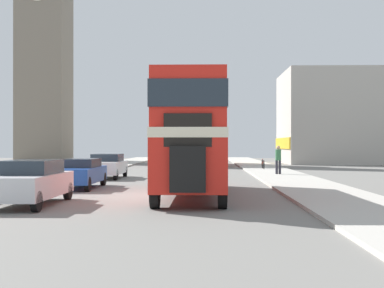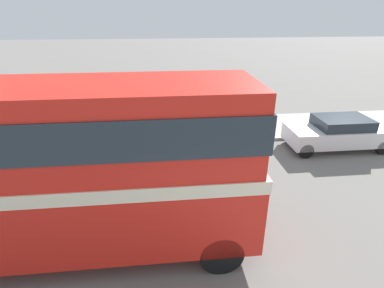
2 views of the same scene
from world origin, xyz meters
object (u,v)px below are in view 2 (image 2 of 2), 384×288
object	(u,v)px
car_parked_mid	(175,141)
car_parked_far	(337,132)
double_decker_bus	(34,164)
car_parked_near	(5,146)

from	to	relation	value
car_parked_mid	car_parked_far	size ratio (longest dim) A/B	1.00
double_decker_bus	car_parked_far	world-z (taller)	double_decker_bus
car_parked_near	car_parked_far	distance (m)	14.16
double_decker_bus	car_parked_mid	size ratio (longest dim) A/B	2.39
double_decker_bus	car_parked_mid	world-z (taller)	double_decker_bus
car_parked_near	double_decker_bus	bearing A→B (deg)	32.72
car_parked_mid	car_parked_far	bearing A→B (deg)	90.76
double_decker_bus	car_parked_far	xyz separation A→B (m)	(-5.33, 10.75, -1.86)
car_parked_near	car_parked_mid	size ratio (longest dim) A/B	1.03
car_parked_mid	car_parked_near	bearing A→B (deg)	-90.69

